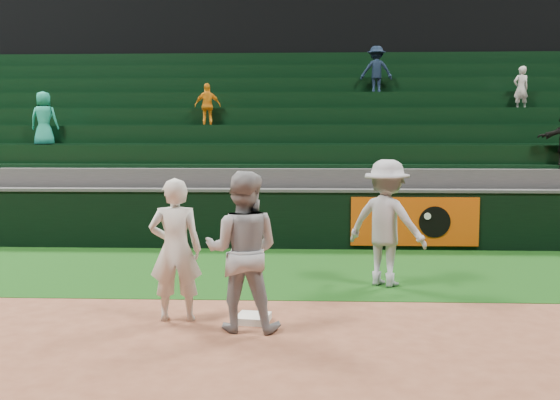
% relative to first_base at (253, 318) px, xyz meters
% --- Properties ---
extents(ground, '(70.00, 70.00, 0.00)m').
position_rel_first_base_xyz_m(ground, '(-0.12, 0.13, -0.04)').
color(ground, brown).
rests_on(ground, ground).
extents(foul_grass, '(36.00, 4.20, 0.01)m').
position_rel_first_base_xyz_m(foul_grass, '(-0.12, 3.13, -0.04)').
color(foul_grass, '#0F390E').
rests_on(foul_grass, ground).
extents(upper_deck, '(40.00, 12.00, 12.00)m').
position_rel_first_base_xyz_m(upper_deck, '(-0.12, 17.58, 5.96)').
color(upper_deck, black).
rests_on(upper_deck, ground).
extents(first_base, '(0.45, 0.45, 0.09)m').
position_rel_first_base_xyz_m(first_base, '(0.00, 0.00, 0.00)').
color(first_base, white).
rests_on(first_base, ground).
extents(first_baseman, '(0.69, 0.49, 1.80)m').
position_rel_first_base_xyz_m(first_baseman, '(-0.98, 0.04, 0.86)').
color(first_baseman, silver).
rests_on(first_baseman, ground).
extents(baserunner, '(0.98, 0.79, 1.91)m').
position_rel_first_base_xyz_m(baserunner, '(-0.10, -0.30, 0.91)').
color(baserunner, '#989BA2').
rests_on(baserunner, ground).
extents(base_coach, '(1.46, 1.28, 1.96)m').
position_rel_first_base_xyz_m(base_coach, '(1.91, 2.03, 0.94)').
color(base_coach, '#A5A7B3').
rests_on(base_coach, foul_grass).
extents(field_wall, '(36.00, 0.45, 1.25)m').
position_rel_first_base_xyz_m(field_wall, '(-0.10, 5.32, 0.59)').
color(field_wall, black).
rests_on(field_wall, ground).
extents(stadium_seating, '(36.00, 5.95, 4.85)m').
position_rel_first_base_xyz_m(stadium_seating, '(-0.12, 9.09, 1.66)').
color(stadium_seating, '#3C3C3E').
rests_on(stadium_seating, ground).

